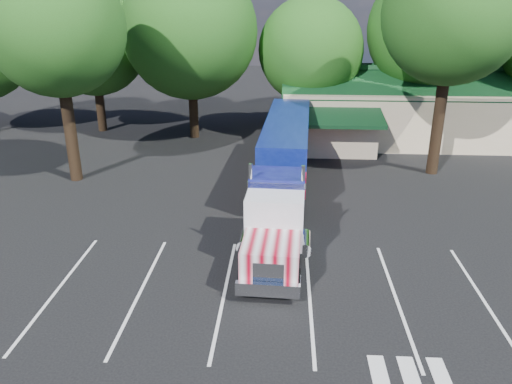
# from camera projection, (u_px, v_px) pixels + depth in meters

# --- Properties ---
(ground) EXTENTS (120.00, 120.00, 0.00)m
(ground) POSITION_uv_depth(u_px,v_px,m) (239.00, 225.00, 24.37)
(ground) COLOR black
(ground) RESTS_ON ground
(event_hall) EXTENTS (24.20, 14.12, 5.55)m
(event_hall) POSITION_uv_depth(u_px,v_px,m) (432.00, 108.00, 39.35)
(event_hall) COLOR beige
(event_hall) RESTS_ON ground
(tree_row_b) EXTENTS (8.40, 8.40, 11.35)m
(tree_row_b) POSITION_uv_depth(u_px,v_px,m) (93.00, 42.00, 39.00)
(tree_row_b) COLOR black
(tree_row_b) RESTS_ON ground
(tree_row_c) EXTENTS (10.00, 10.00, 13.05)m
(tree_row_c) POSITION_uv_depth(u_px,v_px,m) (190.00, 31.00, 36.74)
(tree_row_c) COLOR black
(tree_row_c) RESTS_ON ground
(tree_row_d) EXTENTS (8.00, 8.00, 10.60)m
(tree_row_d) POSITION_uv_depth(u_px,v_px,m) (311.00, 50.00, 37.99)
(tree_row_d) COLOR black
(tree_row_d) RESTS_ON ground
(tree_row_e) EXTENTS (9.60, 9.60, 12.90)m
(tree_row_e) POSITION_uv_depth(u_px,v_px,m) (432.00, 30.00, 37.42)
(tree_row_e) COLOR black
(tree_row_e) RESTS_ON ground
(tree_near_left) EXTENTS (7.60, 7.60, 12.65)m
(tree_near_left) POSITION_uv_depth(u_px,v_px,m) (56.00, 28.00, 27.29)
(tree_near_left) COLOR black
(tree_near_left) RESTS_ON ground
(tree_near_right) EXTENTS (8.00, 8.00, 13.50)m
(tree_near_right) POSITION_uv_depth(u_px,v_px,m) (453.00, 15.00, 28.17)
(tree_near_right) COLOR black
(tree_near_right) RESTS_ON ground
(semi_truck) EXTENTS (3.58, 19.33, 4.03)m
(semi_truck) POSITION_uv_depth(u_px,v_px,m) (284.00, 158.00, 26.98)
(semi_truck) COLOR black
(semi_truck) RESTS_ON ground
(woman) EXTENTS (0.47, 0.65, 1.67)m
(woman) POSITION_uv_depth(u_px,v_px,m) (267.00, 272.00, 18.66)
(woman) COLOR black
(woman) RESTS_ON ground
(bicycle) EXTENTS (1.17, 1.89, 0.94)m
(bicycle) POSITION_uv_depth(u_px,v_px,m) (276.00, 209.00, 25.03)
(bicycle) COLOR black
(bicycle) RESTS_ON ground
(silver_sedan) EXTENTS (4.85, 1.93, 1.57)m
(silver_sedan) POSITION_uv_depth(u_px,v_px,m) (419.00, 138.00, 36.43)
(silver_sedan) COLOR #9DA0A4
(silver_sedan) RESTS_ON ground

